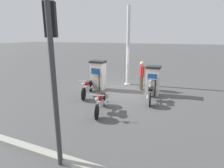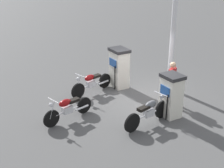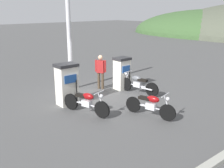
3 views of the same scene
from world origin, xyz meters
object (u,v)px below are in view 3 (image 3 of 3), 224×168
object	(u,v)px
motorcycle_extra	(151,104)
attendant_person	(101,70)
canopy_support_pole	(69,41)
motorcycle_near_pump	(86,102)
fuel_pump_far	(122,73)
fuel_pump_near	(67,84)
motorcycle_far_pump	(138,84)

from	to	relation	value
motorcycle_extra	attendant_person	bearing A→B (deg)	165.99
motorcycle_extra	canopy_support_pole	world-z (taller)	canopy_support_pole
attendant_person	canopy_support_pole	world-z (taller)	canopy_support_pole
motorcycle_near_pump	motorcycle_extra	bearing A→B (deg)	40.00
motorcycle_near_pump	canopy_support_pole	xyz separation A→B (m)	(-2.98, 1.39, 1.87)
fuel_pump_far	fuel_pump_near	bearing A→B (deg)	-90.01
motorcycle_extra	attendant_person	world-z (taller)	attendant_person
fuel_pump_near	motorcycle_far_pump	bearing A→B (deg)	72.43
fuel_pump_far	attendant_person	size ratio (longest dim) A/B	0.94
fuel_pump_far	motorcycle_far_pump	world-z (taller)	fuel_pump_far
motorcycle_far_pump	attendant_person	world-z (taller)	attendant_person
canopy_support_pole	fuel_pump_near	bearing A→B (deg)	-38.64
fuel_pump_near	motorcycle_far_pump	size ratio (longest dim) A/B	0.82
motorcycle_extra	canopy_support_pole	bearing A→B (deg)	-178.54
fuel_pump_near	canopy_support_pole	distance (m)	2.58
fuel_pump_far	motorcycle_extra	world-z (taller)	fuel_pump_far
motorcycle_near_pump	motorcycle_far_pump	distance (m)	3.24
motorcycle_far_pump	motorcycle_extra	size ratio (longest dim) A/B	1.05
motorcycle_far_pump	attendant_person	distance (m)	1.94
attendant_person	canopy_support_pole	distance (m)	1.99
attendant_person	motorcycle_extra	bearing A→B (deg)	-14.01
attendant_person	fuel_pump_near	bearing A→B (deg)	-73.33
fuel_pump_near	motorcycle_extra	xyz separation A→B (m)	(3.12, 1.45, -0.39)
motorcycle_near_pump	motorcycle_extra	size ratio (longest dim) A/B	1.06
attendant_person	canopy_support_pole	xyz separation A→B (m)	(-0.94, -1.08, 1.38)
motorcycle_extra	fuel_pump_near	bearing A→B (deg)	-155.05
fuel_pump_near	fuel_pump_far	distance (m)	3.14
motorcycle_extra	fuel_pump_far	bearing A→B (deg)	151.49
fuel_pump_near	motorcycle_near_pump	world-z (taller)	fuel_pump_near
motorcycle_near_pump	motorcycle_extra	world-z (taller)	motorcycle_near_pump
motorcycle_far_pump	motorcycle_extra	xyz separation A→B (m)	(2.11, -1.72, 0.01)
motorcycle_far_pump	attendant_person	size ratio (longest dim) A/B	1.25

